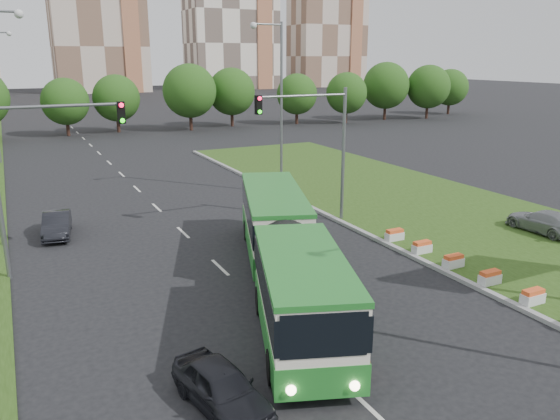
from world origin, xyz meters
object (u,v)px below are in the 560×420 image
traffic_mast_left (35,159)px  car_left_near (222,387)px  car_median (544,221)px  articulated_bus (278,250)px  pedestrian (364,362)px  traffic_mast_median (320,135)px  car_left_far (57,224)px  shopping_trolley (356,365)px

traffic_mast_left → car_left_near: 14.46m
car_left_near → car_median: bearing=6.8°
traffic_mast_left → articulated_bus: traffic_mast_left is taller
articulated_bus → car_median: articulated_bus is taller
traffic_mast_left → pedestrian: 16.75m
car_median → pedestrian: (-17.57, -7.64, 0.00)m
pedestrian → traffic_mast_median: bearing=-41.2°
traffic_mast_left → car_left_far: traffic_mast_left is taller
shopping_trolley → traffic_mast_median: bearing=62.7°
car_median → pedestrian: size_ratio=2.79×
car_left_near → articulated_bus: bearing=42.5°
traffic_mast_median → car_left_far: (-14.24, 4.59, -4.69)m
shopping_trolley → car_median: bearing=20.9°
car_left_far → car_median: bearing=-18.0°
pedestrian → car_median: bearing=-81.9°
car_left_far → car_median: (24.51, -12.02, 0.12)m
articulated_bus → pedestrian: bearing=-76.9°
car_median → pedestrian: bearing=23.2°
traffic_mast_left → pedestrian: traffic_mast_left is taller
articulated_bus → pedestrian: size_ratio=11.14×
traffic_mast_median → car_left_near: (-11.53, -14.19, -4.69)m
traffic_mast_left → articulated_bus: 11.44m
car_left_near → shopping_trolley: (4.39, -0.26, -0.36)m
car_left_near → car_left_far: bearing=87.8°
traffic_mast_left → car_median: bearing=-14.2°
traffic_mast_median → articulated_bus: (-6.37, -7.38, -3.59)m
shopping_trolley → articulated_bus: bearing=82.8°
car_left_far → pedestrian: 20.85m
traffic_mast_median → shopping_trolley: bearing=-116.3°
car_left_far → articulated_bus: bearing=-48.6°
articulated_bus → car_median: bearing=19.7°
traffic_mast_median → pedestrian: 17.36m
car_median → articulated_bus: bearing=-0.5°
traffic_mast_left → pedestrian: bearing=-60.8°
traffic_mast_median → traffic_mast_left: same height
traffic_mast_left → pedestrian: size_ratio=5.09×
car_left_near → car_median: (21.80, 6.76, 0.13)m
shopping_trolley → pedestrian: bearing=-105.1°
car_median → shopping_trolley: size_ratio=7.27×
car_left_near → car_median: car_median is taller
traffic_mast_left → car_left_far: bearing=80.7°
traffic_mast_median → shopping_trolley: (-7.14, -14.45, -5.05)m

